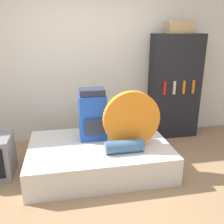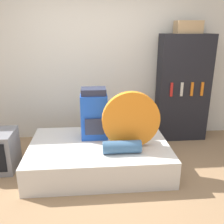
% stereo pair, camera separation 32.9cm
% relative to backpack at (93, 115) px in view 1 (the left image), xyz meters
% --- Properties ---
extents(ground_plane, '(16.00, 16.00, 0.00)m').
position_rel_backpack_xyz_m(ground_plane, '(0.12, -0.79, -0.72)').
color(ground_plane, '#997551').
extents(wall_back, '(8.00, 0.05, 2.60)m').
position_rel_backpack_xyz_m(wall_back, '(0.12, 0.95, 0.58)').
color(wall_back, silver).
rests_on(wall_back, ground_plane).
extents(bed, '(1.89, 1.24, 0.37)m').
position_rel_backpack_xyz_m(bed, '(0.06, -0.21, -0.54)').
color(bed, silver).
rests_on(bed, ground_plane).
extents(backpack, '(0.37, 0.30, 0.72)m').
position_rel_backpack_xyz_m(backpack, '(0.00, 0.00, 0.00)').
color(backpack, blue).
rests_on(backpack, bed).
extents(tent_bag, '(0.75, 0.09, 0.75)m').
position_rel_backpack_xyz_m(tent_bag, '(0.47, -0.34, 0.02)').
color(tent_bag, orange).
rests_on(tent_bag, bed).
extents(sleeping_roll, '(0.48, 0.16, 0.16)m').
position_rel_backpack_xyz_m(sleeping_roll, '(0.34, -0.51, -0.27)').
color(sleeping_roll, '#3D668E').
rests_on(sleeping_roll, bed).
extents(bookshelf, '(0.85, 0.35, 1.79)m').
position_rel_backpack_xyz_m(bookshelf, '(1.52, 0.69, 0.17)').
color(bookshelf, black).
rests_on(bookshelf, ground_plane).
extents(cardboard_box, '(0.40, 0.26, 0.20)m').
position_rel_backpack_xyz_m(cardboard_box, '(1.52, 0.71, 1.16)').
color(cardboard_box, tan).
rests_on(cardboard_box, bookshelf).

